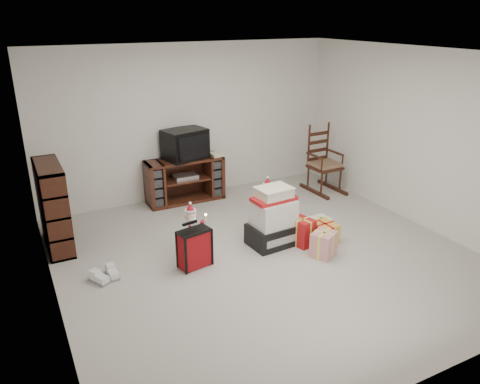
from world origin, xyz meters
The scene contains 13 objects.
room centered at (0.00, 0.00, 1.25)m, with size 5.01×5.01×2.51m.
tv_stand centered at (-0.22, 2.25, 0.36)m, with size 1.26×0.46×0.72m.
bookshelf centered at (-2.31, 1.49, 0.55)m, with size 0.31×0.94×1.14m.
rocking_chair centered at (2.08, 1.62, 0.41)m, with size 0.51×0.81×1.20m.
gift_pile centered at (0.26, 0.24, 0.35)m, with size 0.66×0.50×0.79m.
red_suitcase centered at (-0.90, 0.16, 0.25)m, with size 0.41×0.27×0.57m.
stocking centered at (0.21, 0.40, 0.29)m, with size 0.27×0.12×0.59m, color #0D761A, non-canonical shape.
teddy_bear centered at (0.38, 0.36, 0.15)m, with size 0.22×0.20×0.33m.
santa_figurine centered at (0.60, 0.98, 0.26)m, with size 0.32×0.31×0.66m.
mrs_claus_figurine centered at (-0.77, 0.58, 0.25)m, with size 0.32×0.31×0.66m.
sneaker_pair centered at (-1.94, 0.36, 0.05)m, with size 0.35×0.29×0.10m.
gift_cluster centered at (0.76, 0.07, 0.15)m, with size 0.85×0.96×0.29m.
crt_television centered at (-0.19, 2.25, 0.96)m, with size 0.74×0.61×0.48m.
Camera 1 is at (-2.71, -4.57, 2.92)m, focal length 35.00 mm.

